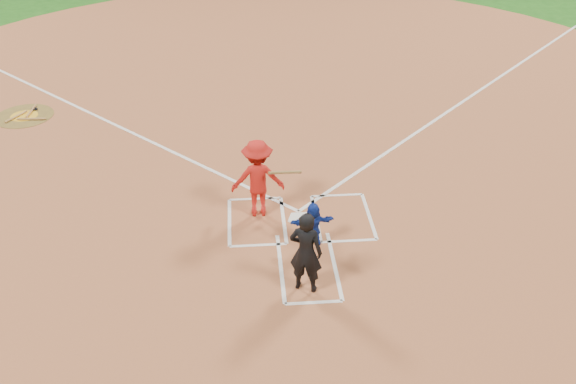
{
  "coord_description": "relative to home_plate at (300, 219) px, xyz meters",
  "views": [
    {
      "loc": [
        -1.21,
        -11.88,
        8.29
      ],
      "look_at": [
        -0.3,
        -0.4,
        1.0
      ],
      "focal_mm": 40.0,
      "sensor_mm": 36.0,
      "label": 1
    }
  ],
  "objects": [
    {
      "name": "on_deck_bat_c",
      "position": [
        -7.37,
        5.69,
        0.03
      ],
      "size": [
        0.84,
        0.11,
        0.06
      ],
      "primitive_type": "cylinder",
      "rotation": [
        1.57,
        0.0,
        1.52
      ],
      "color": "#A2733B",
      "rests_on": "on_deck_circle"
    },
    {
      "name": "on_deck_bat_b",
      "position": [
        -7.87,
        5.89,
        0.03
      ],
      "size": [
        0.48,
        0.76,
        0.06
      ],
      "primitive_type": "cylinder",
      "rotation": [
        1.57,
        0.0,
        -0.52
      ],
      "color": "#AA793E",
      "rests_on": "on_deck_circle"
    },
    {
      "name": "catcher",
      "position": [
        0.18,
        -0.96,
        0.5
      ],
      "size": [
        0.97,
        0.4,
        1.02
      ],
      "primitive_type": "imported",
      "rotation": [
        0.0,
        0.0,
        3.25
      ],
      "color": "#122C96",
      "rests_on": "home_plate_dirt"
    },
    {
      "name": "home_plate_dirt",
      "position": [
        0.0,
        6.0,
        -0.01
      ],
      "size": [
        28.0,
        28.0,
        0.01
      ],
      "primitive_type": "cylinder",
      "color": "#9A5532",
      "rests_on": "ground"
    },
    {
      "name": "bat_weight_donut",
      "position": [
        -7.47,
        6.39,
        0.03
      ],
      "size": [
        0.19,
        0.19,
        0.05
      ],
      "primitive_type": "torus",
      "color": "black",
      "rests_on": "on_deck_circle"
    },
    {
      "name": "on_deck_logo",
      "position": [
        -7.67,
        5.99,
        0.0
      ],
      "size": [
        0.8,
        0.8,
        0.0
      ],
      "primitive_type": "cylinder",
      "color": "gold",
      "rests_on": "on_deck_circle"
    },
    {
      "name": "ground",
      "position": [
        0.0,
        0.0,
        -0.02
      ],
      "size": [
        120.0,
        120.0,
        0.0
      ],
      "primitive_type": "plane",
      "color": "#1A5314",
      "rests_on": "ground"
    },
    {
      "name": "on_deck_circle",
      "position": [
        -7.67,
        5.99,
        -0.0
      ],
      "size": [
        1.7,
        1.7,
        0.01
      ],
      "primitive_type": "cylinder",
      "color": "brown",
      "rests_on": "home_plate_dirt"
    },
    {
      "name": "home_plate",
      "position": [
        0.0,
        0.0,
        0.0
      ],
      "size": [
        0.6,
        0.6,
        0.02
      ],
      "primitive_type": "cylinder",
      "rotation": [
        0.0,
        0.0,
        3.14
      ],
      "color": "white",
      "rests_on": "home_plate_dirt"
    },
    {
      "name": "batter_at_plate",
      "position": [
        -0.92,
        0.32,
        0.92
      ],
      "size": [
        1.59,
        0.71,
        1.85
      ],
      "color": "red",
      "rests_on": "home_plate_dirt"
    },
    {
      "name": "on_deck_bat_a",
      "position": [
        -7.52,
        6.24,
        0.03
      ],
      "size": [
        0.12,
        0.84,
        0.06
      ],
      "primitive_type": "cylinder",
      "rotation": [
        1.57,
        0.0,
        -0.07
      ],
      "color": "#AA6F3E",
      "rests_on": "on_deck_circle"
    },
    {
      "name": "chalk_markings",
      "position": [
        0.0,
        5.29,
        -0.01
      ],
      "size": [
        28.35,
        17.32,
        0.01
      ],
      "color": "white",
      "rests_on": "home_plate_dirt"
    },
    {
      "name": "umpire",
      "position": [
        -0.12,
        -2.36,
        0.87
      ],
      "size": [
        0.75,
        0.62,
        1.76
      ],
      "primitive_type": "imported",
      "rotation": [
        0.0,
        0.0,
        2.78
      ],
      "color": "black",
      "rests_on": "home_plate_dirt"
    }
  ]
}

